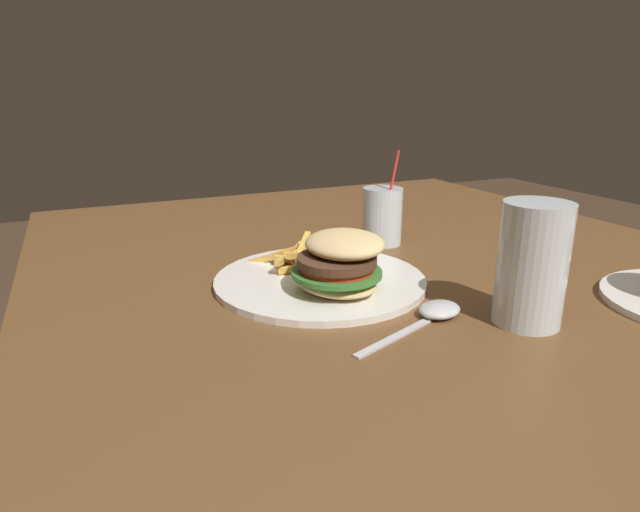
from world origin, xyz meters
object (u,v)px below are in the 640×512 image
beer_glass (531,269)px  juice_glass (382,218)px  meal_plate_near (328,271)px  spoon (436,311)px

beer_glass → juice_glass: (-0.38, 0.02, -0.02)m
juice_glass → meal_plate_near: bearing=-48.5°
spoon → juice_glass: bearing=51.0°
meal_plate_near → spoon: bearing=29.1°
meal_plate_near → spoon: meal_plate_near is taller
beer_glass → spoon: 0.13m
meal_plate_near → spoon: (0.15, 0.08, -0.02)m
beer_glass → juice_glass: 0.38m
juice_glass → spoon: (0.32, -0.11, -0.04)m
meal_plate_near → juice_glass: juice_glass is taller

